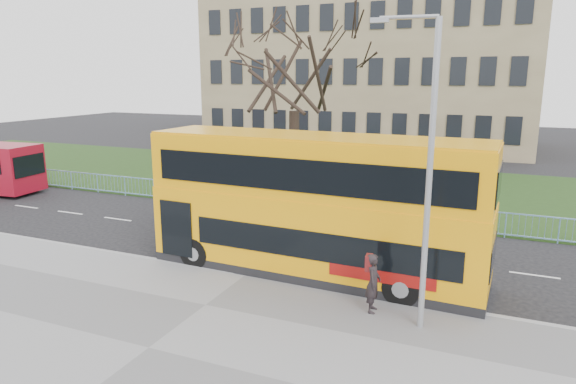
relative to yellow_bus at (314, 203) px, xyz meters
The scene contains 10 objects.
ground 3.25m from the yellow_bus, 168.80° to the left, with size 120.00×120.00×0.00m, color black.
pavement 7.11m from the yellow_bus, 107.40° to the right, with size 80.00×10.50×0.12m, color slate.
kerb 3.37m from the yellow_bus, 149.89° to the right, with size 80.00×0.20×0.14m, color gray.
grass_verge 15.04m from the yellow_bus, 97.72° to the left, with size 80.00×15.40×0.08m, color #1E3413.
guard_railing 7.54m from the yellow_bus, 105.90° to the left, with size 40.00×0.12×1.10m, color #7DB0DE, non-canonical shape.
bare_tree 11.96m from the yellow_bus, 115.65° to the left, with size 7.87×7.87×11.25m, color black, non-canonical shape.
civic_building 36.35m from the yellow_bus, 101.17° to the left, with size 30.00×15.00×14.00m, color #817051.
yellow_bus is the anchor object (origin of this frame).
pedestrian 3.76m from the yellow_bus, 40.38° to the right, with size 0.62×0.41×1.71m, color black.
street_lamp 5.09m from the yellow_bus, 33.80° to the right, with size 1.69×0.33×7.96m.
Camera 1 is at (7.66, -15.98, 6.68)m, focal length 32.00 mm.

